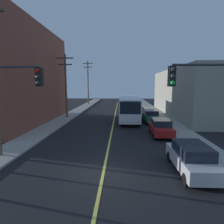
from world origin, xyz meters
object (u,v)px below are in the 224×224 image
utility_pole_mid (66,83)px  traffic_signal_left_corner (5,96)px  parked_car_silver (192,158)px  traffic_signal_right_corner (211,97)px  parked_car_green (151,116)px  city_bus (130,107)px  utility_pole_far (88,81)px  parked_car_red (161,127)px

utility_pole_mid → traffic_signal_left_corner: (1.70, -17.30, -0.92)m
parked_car_silver → traffic_signal_right_corner: traffic_signal_right_corner is taller
parked_car_green → traffic_signal_right_corner: (0.49, -15.31, 3.46)m
city_bus → traffic_signal_right_corner: bearing=-79.5°
traffic_signal_left_corner → city_bus: bearing=65.7°
city_bus → parked_car_silver: city_bus is taller
city_bus → utility_pole_far: (-9.53, 20.44, 4.19)m
traffic_signal_left_corner → utility_pole_far: bearing=92.9°
utility_pole_mid → parked_car_silver: bearing=-54.9°
parked_car_silver → parked_car_green: size_ratio=0.99×
parked_car_green → utility_pole_mid: bearing=168.1°
utility_pole_far → traffic_signal_right_corner: utility_pole_far is taller
parked_car_silver → traffic_signal_left_corner: traffic_signal_left_corner is taller
parked_car_red → utility_pole_far: utility_pole_far is taller
parked_car_red → traffic_signal_right_corner: traffic_signal_right_corner is taller
utility_pole_mid → traffic_signal_right_corner: utility_pole_mid is taller
utility_pole_far → parked_car_red: bearing=-67.4°
parked_car_silver → parked_car_red: 7.88m
parked_car_red → traffic_signal_right_corner: (0.57, -8.59, 3.46)m
parked_car_green → traffic_signal_left_corner: bearing=-125.0°
utility_pole_mid → utility_pole_far: size_ratio=0.86×
utility_pole_far → traffic_signal_right_corner: (12.74, -37.81, -1.70)m
traffic_signal_left_corner → traffic_signal_right_corner: size_ratio=1.00×
city_bus → parked_car_silver: 16.92m
parked_car_red → traffic_signal_right_corner: size_ratio=0.74×
traffic_signal_left_corner → traffic_signal_right_corner: same height
parked_car_red → utility_pole_far: bearing=112.6°
city_bus → parked_car_green: city_bus is taller
parked_car_silver → utility_pole_mid: size_ratio=0.48×
parked_car_silver → parked_car_green: (-0.02, 14.60, 0.00)m
utility_pole_far → utility_pole_mid: bearing=-89.4°
parked_car_green → utility_pole_far: utility_pole_far is taller
utility_pole_mid → traffic_signal_right_corner: size_ratio=1.53×
city_bus → parked_car_silver: size_ratio=2.77×
city_bus → traffic_signal_right_corner: 17.84m
parked_car_red → utility_pole_mid: size_ratio=0.48×
parked_car_red → traffic_signal_left_corner: size_ratio=0.74×
traffic_signal_left_corner → traffic_signal_right_corner: (10.82, -0.54, 0.00)m
parked_car_green → utility_pole_mid: size_ratio=0.48×
traffic_signal_left_corner → traffic_signal_right_corner: 10.84m
parked_car_red → utility_pole_mid: utility_pole_mid is taller
utility_pole_far → parked_car_silver: bearing=-71.7°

